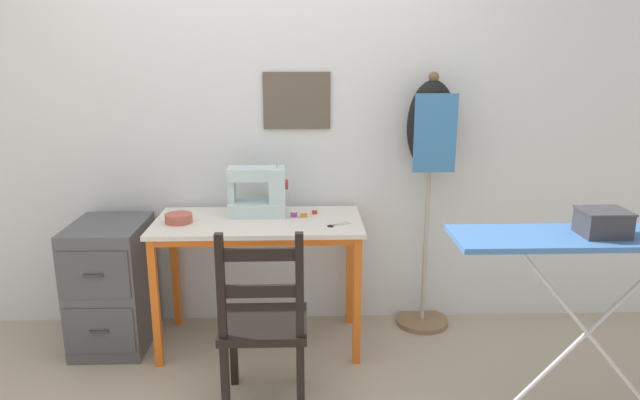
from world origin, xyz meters
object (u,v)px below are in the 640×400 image
sewing_machine (260,193)px  ironing_board (599,245)px  thread_spool_mid_table (304,215)px  storage_box (603,223)px  fabric_bowl (179,218)px  dress_form (430,147)px  thread_spool_near_machine (294,214)px  thread_spool_far_edge (315,212)px  filing_cabinet (112,285)px  wooden_chair (264,325)px  scissors (335,225)px

sewing_machine → ironing_board: size_ratio=0.27×
thread_spool_mid_table → storage_box: storage_box is taller
fabric_bowl → dress_form: size_ratio=0.10×
thread_spool_near_machine → thread_spool_far_edge: 0.13m
fabric_bowl → storage_box: 2.09m
fabric_bowl → filing_cabinet: size_ratio=0.20×
wooden_chair → thread_spool_mid_table: bearing=74.1°
ironing_board → storage_box: 0.11m
scissors → ironing_board: ironing_board is taller
ironing_board → sewing_machine: bearing=149.9°
sewing_machine → dress_form: size_ratio=0.22×
thread_spool_far_edge → storage_box: (1.20, -0.89, 0.19)m
thread_spool_mid_table → filing_cabinet: bearing=-178.5°
scissors → thread_spool_mid_table: bearing=135.4°
storage_box → fabric_bowl: bearing=159.1°
thread_spool_mid_table → filing_cabinet: 1.17m
scissors → storage_box: (1.09, -0.66, 0.20)m
thread_spool_far_edge → fabric_bowl: bearing=-169.2°
ironing_board → thread_spool_near_machine: bearing=148.2°
thread_spool_mid_table → wooden_chair: (-0.19, -0.67, -0.34)m
fabric_bowl → thread_spool_far_edge: (0.75, 0.14, -0.01)m
dress_form → storage_box: bearing=-61.9°
dress_form → thread_spool_far_edge: bearing=-172.0°
wooden_chair → thread_spool_near_machine: bearing=78.6°
sewing_machine → storage_box: (1.51, -0.88, 0.08)m
ironing_board → storage_box: storage_box is taller
scissors → thread_spool_near_machine: bearing=143.9°
thread_spool_far_edge → ironing_board: ironing_board is taller
thread_spool_near_machine → storage_box: storage_box is taller
thread_spool_near_machine → thread_spool_mid_table: size_ratio=1.00×
thread_spool_mid_table → ironing_board: bearing=-33.0°
thread_spool_near_machine → wooden_chair: bearing=-101.4°
filing_cabinet → thread_spool_near_machine: bearing=1.5°
thread_spool_near_machine → storage_box: (1.32, -0.83, 0.19)m
sewing_machine → thread_spool_near_machine: bearing=-16.6°
storage_box → scissors: bearing=148.8°
fabric_bowl → filing_cabinet: bearing=172.4°
scissors → fabric_bowl: bearing=174.5°
thread_spool_near_machine → wooden_chair: (-0.14, -0.67, -0.34)m
fabric_bowl → ironing_board: size_ratio=0.12×
ironing_board → thread_spool_mid_table: bearing=147.0°
scissors → thread_spool_mid_table: size_ratio=2.98×
scissors → thread_spool_far_edge: bearing=115.6°
thread_spool_near_machine → filing_cabinet: thread_spool_near_machine is taller
thread_spool_far_edge → dress_form: bearing=8.0°
fabric_bowl → thread_spool_far_edge: bearing=10.8°
thread_spool_far_edge → storage_box: size_ratio=0.19×
ironing_board → fabric_bowl: bearing=159.4°
dress_form → ironing_board: bearing=-61.6°
fabric_bowl → scissors: bearing=-5.5°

